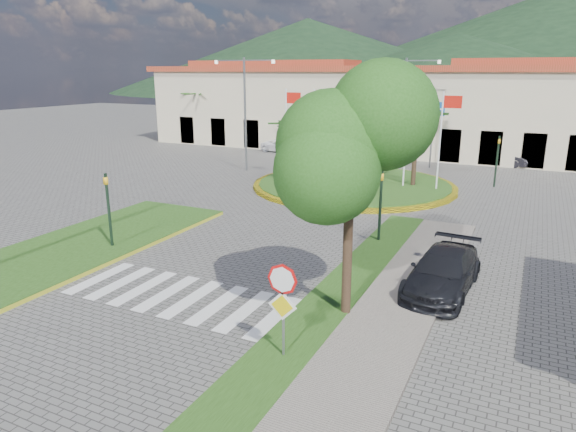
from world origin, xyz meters
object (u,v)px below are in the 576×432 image
at_px(car_dark_a, 408,149).
at_px(car_dark_b, 505,157).
at_px(stop_sign, 283,297).
at_px(car_side_right, 443,271).
at_px(deciduous_tree, 351,145).
at_px(roundabout_island, 354,185).
at_px(white_van, 284,146).

height_order(car_dark_a, car_dark_b, car_dark_a).
distance_m(stop_sign, car_dark_a, 33.75).
bearing_deg(car_side_right, deciduous_tree, -122.30).
relative_size(roundabout_island, car_side_right, 2.68).
bearing_deg(car_dark_a, stop_sign, -169.85).
distance_m(deciduous_tree, car_side_right, 5.95).
relative_size(roundabout_island, car_dark_b, 3.30).
bearing_deg(car_side_right, white_van, 129.37).
height_order(white_van, car_dark_b, car_dark_b).
bearing_deg(car_dark_b, stop_sign, -163.20).
relative_size(car_dark_a, car_dark_b, 1.02).
relative_size(white_van, car_dark_a, 1.06).
xyz_separation_m(stop_sign, white_van, (-15.27, 31.09, -1.22)).
bearing_deg(car_dark_a, deciduous_tree, -167.98).
bearing_deg(white_van, roundabout_island, -131.50).
bearing_deg(roundabout_island, deciduous_tree, -72.09).
height_order(roundabout_island, car_dark_b, roundabout_island).
xyz_separation_m(white_van, car_dark_a, (10.72, 2.33, 0.09)).
xyz_separation_m(white_van, car_dark_b, (18.44, 1.46, 0.06)).
bearing_deg(deciduous_tree, white_van, 119.49).
relative_size(stop_sign, car_dark_a, 0.68).
bearing_deg(roundabout_island, car_side_right, -60.66).
xyz_separation_m(deciduous_tree, car_dark_a, (-5.15, 30.39, -4.51)).
bearing_deg(car_dark_a, white_van, 104.67).
bearing_deg(deciduous_tree, stop_sign, -101.18).
height_order(roundabout_island, stop_sign, roundabout_island).
xyz_separation_m(stop_sign, deciduous_tree, (0.60, 3.04, 3.38)).
height_order(roundabout_island, car_dark_a, roundabout_island).
distance_m(car_dark_a, car_side_right, 28.21).
bearing_deg(stop_sign, roundabout_island, 103.73).
height_order(car_dark_a, car_side_right, car_side_right).
bearing_deg(stop_sign, car_side_right, 65.19).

